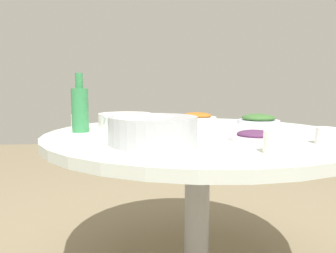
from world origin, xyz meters
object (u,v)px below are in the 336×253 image
tea_cup_side (79,121)px  tea_cup_far (326,136)px  soup_bowl (125,121)px  dish_eggplant (256,136)px  green_bottle (80,108)px  tea_cup_near (276,142)px  round_dining_table (198,149)px  dish_stirfry (197,117)px  dish_greens (258,119)px  rice_bowl (153,129)px

tea_cup_side → tea_cup_far: bearing=58.8°
soup_bowl → dish_eggplant: (0.47, 0.50, -0.02)m
dish_eggplant → green_bottle: (-0.32, -0.70, 0.09)m
green_bottle → tea_cup_near: size_ratio=3.41×
round_dining_table → tea_cup_far: (0.36, 0.39, 0.11)m
soup_bowl → dish_stirfry: size_ratio=1.10×
dish_greens → tea_cup_far: 0.66m
round_dining_table → dish_eggplant: size_ratio=6.97×
tea_cup_near → tea_cup_side: 1.01m
rice_bowl → tea_cup_near: 0.42m
round_dining_table → rice_bowl: 0.38m
dish_stirfry → dish_eggplant: bearing=4.9°
tea_cup_near → dish_greens: bearing=161.6°
tea_cup_side → dish_greens: bearing=94.8°
tea_cup_far → tea_cup_side: tea_cup_side is taller
rice_bowl → green_bottle: 0.46m
tea_cup_side → rice_bowl: bearing=34.4°
dish_greens → dish_eggplant: dish_greens is taller
tea_cup_near → tea_cup_side: size_ratio=1.07×
round_dining_table → soup_bowl: (-0.20, -0.33, 0.12)m
soup_bowl → tea_cup_near: size_ratio=3.44×
soup_bowl → tea_cup_near: (0.70, 0.48, 0.00)m
round_dining_table → tea_cup_far: size_ratio=19.10×
green_bottle → tea_cup_far: green_bottle is taller
round_dining_table → tea_cup_near: (0.49, 0.14, 0.12)m
dish_eggplant → tea_cup_side: (-0.49, -0.74, 0.02)m
round_dining_table → rice_bowl: bearing=-37.8°
tea_cup_far → dish_greens: bearing=178.4°
round_dining_table → dish_eggplant: bearing=32.9°
green_bottle → rice_bowl: bearing=42.5°
dish_eggplant → round_dining_table: bearing=-147.1°
rice_bowl → dish_greens: 0.87m
soup_bowl → tea_cup_far: soup_bowl is taller
tea_cup_near → rice_bowl: bearing=-119.9°
dish_stirfry → dish_eggplant: size_ratio=1.25×
dish_greens → tea_cup_side: (0.08, -0.98, 0.01)m
soup_bowl → tea_cup_side: size_ratio=3.67×
rice_bowl → green_bottle: size_ratio=1.20×
dish_greens → round_dining_table: bearing=-53.1°
dish_eggplant → dish_stirfry: bearing=-175.1°
dish_eggplant → tea_cup_far: bearing=67.0°
dish_stirfry → dish_eggplant: dish_stirfry is taller
tea_cup_far → tea_cup_side: 1.12m
dish_stirfry → dish_greens: bearing=54.0°
rice_bowl → tea_cup_far: bearing=83.3°
round_dining_table → tea_cup_side: (-0.23, -0.57, 0.11)m
tea_cup_near → dish_eggplant: bearing=173.5°
dish_eggplant → tea_cup_near: 0.23m
dish_stirfry → tea_cup_near: size_ratio=3.12×
rice_bowl → soup_bowl: 0.50m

